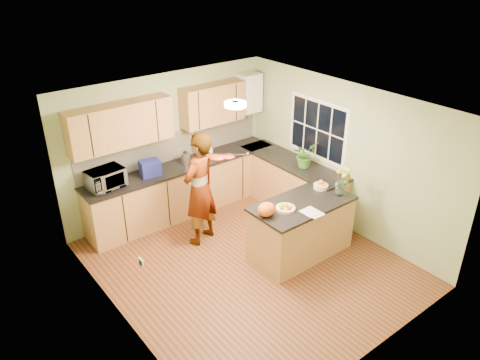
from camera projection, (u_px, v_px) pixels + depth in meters
floor at (248, 264)px, 7.17m from camera, size 4.50×4.50×0.00m
ceiling at (249, 107)px, 6.03m from camera, size 4.00×4.50×0.02m
wall_back at (168, 144)px, 8.18m from camera, size 4.00×0.02×2.50m
wall_front at (380, 270)px, 5.02m from camera, size 4.00×0.02×2.50m
wall_left at (117, 242)px, 5.50m from camera, size 0.02×4.50×2.50m
wall_right at (343, 157)px, 7.70m from camera, size 0.02×4.50×2.50m
back_counter at (184, 188)px, 8.38m from camera, size 3.64×0.62×0.94m
right_counter at (292, 185)px, 8.48m from camera, size 0.62×2.24×0.94m
splashback at (173, 146)px, 8.25m from camera, size 3.60×0.02×0.52m
upper_cabinets at (161, 116)px, 7.69m from camera, size 3.20×0.34×0.70m
boiler at (249, 93)px, 8.71m from camera, size 0.40×0.30×0.86m
window_right at (317, 129)px, 7.98m from camera, size 0.01×1.30×1.05m
light_switch at (141, 262)px, 5.07m from camera, size 0.02×0.09×0.09m
ceiling_lamp at (235, 104)px, 6.26m from camera, size 0.30×0.30×0.07m
peninsula_island at (301, 228)px, 7.22m from camera, size 1.60×0.82×0.92m
fruit_dish at (286, 207)px, 6.80m from camera, size 0.28×0.28×0.10m
orange_bowl at (321, 185)px, 7.39m from camera, size 0.23×0.23×0.13m
flower_vase at (341, 175)px, 7.05m from camera, size 0.29×0.29×0.53m
orange_bag at (266, 209)px, 6.63m from camera, size 0.31×0.28×0.20m
papers at (312, 212)px, 6.74m from camera, size 0.22×0.30×0.01m
violinist at (200, 189)px, 7.33m from camera, size 0.80×0.65×1.89m
violin at (218, 157)px, 7.03m from camera, size 0.66×0.58×0.17m
microwave at (106, 179)px, 7.32m from camera, size 0.60×0.44×0.31m
blue_box at (150, 168)px, 7.73m from camera, size 0.36×0.29×0.26m
kettle at (185, 158)px, 8.12m from camera, size 0.15×0.15×0.29m
jar_cream at (200, 153)px, 8.37m from camera, size 0.14×0.14×0.17m
jar_white at (210, 153)px, 8.41m from camera, size 0.11×0.11×0.17m
potted_plant at (305, 155)px, 7.98m from camera, size 0.45×0.41×0.44m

